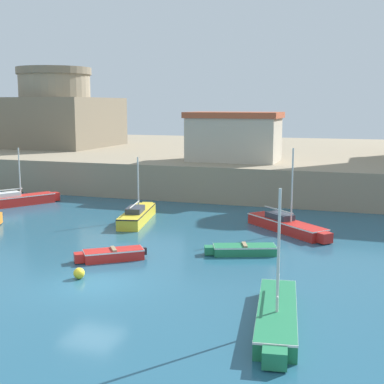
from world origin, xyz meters
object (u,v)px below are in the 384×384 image
(sailboat_green_6, at_px, (277,315))
(harbor_shed_mid_row, at_px, (234,136))
(sailboat_red_4, at_px, (287,225))
(sailboat_red_7, at_px, (16,200))
(mooring_buoy, at_px, (79,273))
(sailboat_yellow_1, at_px, (137,215))
(fortress, at_px, (56,116))
(dinghy_red_2, at_px, (112,254))
(dinghy_green_3, at_px, (242,249))

(sailboat_green_6, xyz_separation_m, harbor_shed_mid_row, (-8.40, 27.20, 4.67))
(sailboat_red_4, height_order, sailboat_green_6, sailboat_red_4)
(sailboat_red_7, relative_size, mooring_buoy, 12.05)
(sailboat_red_4, bearing_deg, sailboat_yellow_1, -178.52)
(mooring_buoy, bearing_deg, fortress, 123.61)
(sailboat_green_6, bearing_deg, sailboat_red_7, 144.63)
(dinghy_red_2, xyz_separation_m, sailboat_red_7, (-13.75, 10.91, 0.17))
(sailboat_yellow_1, distance_m, dinghy_green_3, 10.18)
(harbor_shed_mid_row, bearing_deg, dinghy_red_2, -92.26)
(dinghy_red_2, distance_m, harbor_shed_mid_row, 22.29)
(dinghy_green_3, xyz_separation_m, sailboat_red_4, (1.43, 5.84, 0.16))
(dinghy_green_3, bearing_deg, harbor_shed_mid_row, 105.48)
(sailboat_red_4, bearing_deg, sailboat_red_7, 174.68)
(sailboat_yellow_1, bearing_deg, sailboat_red_4, 1.48)
(sailboat_red_7, bearing_deg, sailboat_yellow_1, -11.19)
(mooring_buoy, bearing_deg, dinghy_red_2, 89.01)
(mooring_buoy, bearing_deg, sailboat_yellow_1, 101.60)
(dinghy_green_3, relative_size, sailboat_red_4, 0.66)
(dinghy_green_3, xyz_separation_m, harbor_shed_mid_row, (-5.17, 18.68, 4.76))
(sailboat_yellow_1, relative_size, fortress, 0.52)
(mooring_buoy, height_order, harbor_shed_mid_row, harbor_shed_mid_row)
(sailboat_red_4, distance_m, harbor_shed_mid_row, 15.15)
(sailboat_green_6, relative_size, harbor_shed_mid_row, 0.84)
(dinghy_green_3, height_order, sailboat_red_4, sailboat_red_4)
(dinghy_red_2, distance_m, sailboat_green_6, 10.73)
(sailboat_red_7, height_order, harbor_shed_mid_row, harbor_shed_mid_row)
(sailboat_yellow_1, relative_size, mooring_buoy, 12.87)
(fortress, bearing_deg, sailboat_red_4, -36.55)
(sailboat_red_4, relative_size, harbor_shed_mid_row, 0.72)
(dinghy_green_3, bearing_deg, fortress, 135.63)
(fortress, bearing_deg, harbor_shed_mid_row, -22.32)
(sailboat_red_7, xyz_separation_m, mooring_buoy, (13.70, -14.02, -0.21))
(sailboat_red_4, relative_size, fortress, 0.46)
(dinghy_red_2, bearing_deg, fortress, 126.20)
(dinghy_green_3, height_order, sailboat_green_6, sailboat_green_6)
(dinghy_red_2, relative_size, sailboat_red_4, 0.57)
(sailboat_yellow_1, height_order, dinghy_red_2, sailboat_yellow_1)
(dinghy_red_2, relative_size, dinghy_green_3, 0.86)
(mooring_buoy, bearing_deg, dinghy_green_3, 45.57)
(sailboat_yellow_1, height_order, dinghy_green_3, sailboat_yellow_1)
(sailboat_red_7, distance_m, harbor_shed_mid_row, 18.77)
(sailboat_yellow_1, relative_size, harbor_shed_mid_row, 0.82)
(dinghy_red_2, bearing_deg, sailboat_red_4, 50.13)
(dinghy_red_2, relative_size, mooring_buoy, 6.43)
(sailboat_yellow_1, distance_m, fortress, 31.45)
(dinghy_green_3, distance_m, mooring_buoy, 8.69)
(dinghy_red_2, xyz_separation_m, dinghy_green_3, (6.03, 3.09, -0.02))
(dinghy_green_3, bearing_deg, sailboat_green_6, -69.25)
(sailboat_yellow_1, bearing_deg, dinghy_green_3, -33.30)
(dinghy_red_2, height_order, dinghy_green_3, dinghy_red_2)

